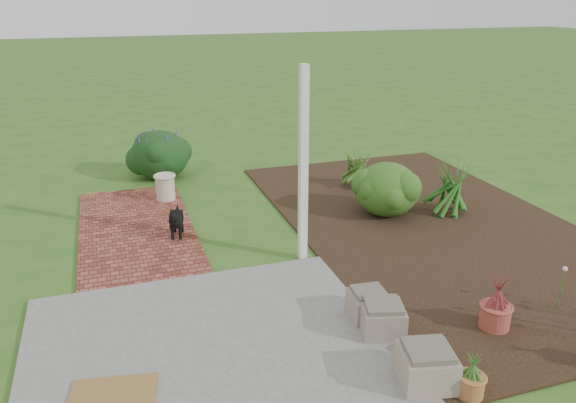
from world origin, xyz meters
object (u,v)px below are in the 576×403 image
object	(u,v)px
evergreen_shrub	(387,188)
black_dog	(176,219)
stone_trough_near	(426,367)
cream_ceramic_urn	(165,187)

from	to	relation	value
evergreen_shrub	black_dog	bearing A→B (deg)	178.41
stone_trough_near	cream_ceramic_urn	distance (m)	5.66
black_dog	cream_ceramic_urn	bearing A→B (deg)	102.52
stone_trough_near	evergreen_shrub	size ratio (longest dim) A/B	0.47
cream_ceramic_urn	stone_trough_near	bearing A→B (deg)	-73.35
black_dog	evergreen_shrub	xyz separation A→B (m)	(3.22, -0.09, 0.14)
stone_trough_near	black_dog	bearing A→B (deg)	113.35
stone_trough_near	black_dog	size ratio (longest dim) A/B	0.89
stone_trough_near	cream_ceramic_urn	xyz separation A→B (m)	(-1.62, 5.43, 0.05)
evergreen_shrub	stone_trough_near	bearing A→B (deg)	-112.64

